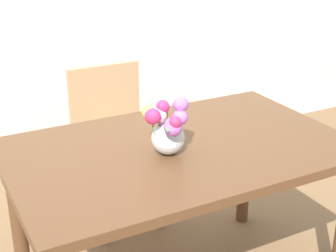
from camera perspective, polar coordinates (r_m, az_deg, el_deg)
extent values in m
cube|color=brown|center=(2.11, 1.31, -2.75)|extent=(1.43, 0.90, 0.04)
cylinder|color=brown|center=(2.43, -16.70, -10.53)|extent=(0.07, 0.07, 0.73)
cylinder|color=brown|center=(2.88, 8.78, -4.36)|extent=(0.07, 0.07, 0.73)
cube|color=tan|center=(2.82, -5.59, -2.59)|extent=(0.42, 0.42, 0.04)
cylinder|color=tan|center=(2.85, -0.64, -7.58)|extent=(0.04, 0.04, 0.44)
cylinder|color=tan|center=(2.73, -7.46, -9.28)|extent=(0.04, 0.04, 0.44)
cylinder|color=tan|center=(3.14, -3.65, -4.66)|extent=(0.04, 0.04, 0.44)
cylinder|color=tan|center=(3.03, -9.90, -6.05)|extent=(0.04, 0.04, 0.44)
cube|color=tan|center=(2.90, -7.21, 2.92)|extent=(0.42, 0.04, 0.42)
sphere|color=silver|center=(2.01, 0.00, -1.36)|extent=(0.14, 0.14, 0.14)
sphere|color=#D12D66|center=(1.88, 0.83, 0.45)|extent=(0.05, 0.05, 0.05)
cylinder|color=#478438|center=(1.89, 0.83, -0.39)|extent=(0.01, 0.01, 0.06)
sphere|color=white|center=(1.97, 1.03, 2.80)|extent=(0.04, 0.04, 0.04)
cylinder|color=#478438|center=(1.99, 1.02, 1.42)|extent=(0.01, 0.01, 0.10)
sphere|color=#B266C6|center=(1.94, 1.39, 0.98)|extent=(0.06, 0.06, 0.06)
cylinder|color=#478438|center=(1.95, 1.38, 0.26)|extent=(0.01, 0.01, 0.05)
sphere|color=#B266C6|center=(1.95, 1.47, 2.51)|extent=(0.06, 0.06, 0.06)
cylinder|color=#478438|center=(1.97, 1.45, 1.14)|extent=(0.01, 0.01, 0.10)
sphere|color=#EA9EBC|center=(1.97, -1.03, 1.01)|extent=(0.06, 0.06, 0.06)
cylinder|color=#478438|center=(1.98, -1.02, 0.41)|extent=(0.01, 0.01, 0.04)
sphere|color=#B266C6|center=(1.91, 0.57, -0.12)|extent=(0.07, 0.07, 0.07)
cylinder|color=#478438|center=(1.91, 0.57, -0.58)|extent=(0.01, 0.01, 0.03)
sphere|color=white|center=(1.96, -1.06, 1.26)|extent=(0.06, 0.06, 0.06)
cylinder|color=#478438|center=(1.97, -1.05, 0.52)|extent=(0.01, 0.01, 0.06)
sphere|color=#D12D66|center=(1.96, -0.60, 2.21)|extent=(0.05, 0.05, 0.05)
cylinder|color=#478438|center=(1.97, -0.59, 1.02)|extent=(0.01, 0.01, 0.09)
sphere|color=#EFD14C|center=(2.03, -2.23, 1.59)|extent=(0.06, 0.06, 0.06)
cylinder|color=#478438|center=(2.04, -2.22, 1.04)|extent=(0.01, 0.01, 0.04)
sphere|color=#E55B4C|center=(1.99, -0.91, 1.34)|extent=(0.07, 0.07, 0.07)
cylinder|color=#478438|center=(2.00, -0.91, 0.71)|extent=(0.01, 0.01, 0.05)
sphere|color=#D12D66|center=(1.92, -1.74, 1.11)|extent=(0.06, 0.06, 0.06)
cylinder|color=#478438|center=(1.93, -1.73, 0.20)|extent=(0.01, 0.01, 0.07)
ellipsoid|color=#478438|center=(1.89, 0.01, 0.07)|extent=(0.05, 0.07, 0.03)
ellipsoid|color=#478438|center=(1.94, -1.52, 0.45)|extent=(0.07, 0.04, 0.03)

